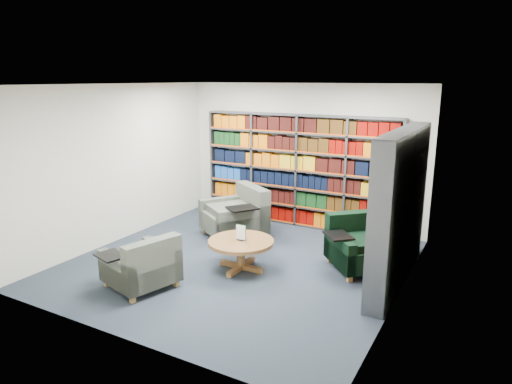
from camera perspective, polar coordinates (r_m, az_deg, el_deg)
The scene contains 7 objects.
room_shell at distance 6.99m, azimuth -2.37°, elevation 1.74°, with size 5.02×5.02×2.82m.
bookshelf_back at distance 9.10m, azimuth 5.30°, elevation 2.63°, with size 4.00×0.28×2.20m.
bookshelf_right at distance 6.79m, azimuth 17.59°, elevation -1.92°, with size 0.28×2.50×2.20m.
chair_teal_left at distance 8.56m, azimuth -2.18°, elevation -3.06°, with size 1.41×1.41×0.93m.
chair_green_right at distance 7.34m, azimuth 12.82°, elevation -6.70°, with size 1.28×1.28×0.83m.
chair_teal_front at distance 6.67m, azimuth -13.87°, elevation -9.12°, with size 1.06×1.12×0.78m.
coffee_table at distance 7.06m, azimuth -1.89°, elevation -6.78°, with size 1.01×1.01×0.71m.
Camera 1 is at (3.55, -5.84, 2.89)m, focal length 32.00 mm.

